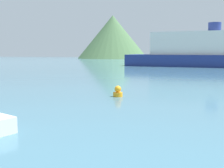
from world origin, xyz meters
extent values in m
cube|color=navy|center=(9.80, 53.88, 1.03)|extent=(31.01, 13.08, 2.05)
cube|color=silver|center=(9.80, 53.88, 4.04)|extent=(21.90, 10.44, 3.97)
cylinder|color=navy|center=(9.80, 53.88, 6.83)|extent=(2.17, 2.17, 1.60)
cylinder|color=orange|center=(0.24, 17.79, 0.13)|extent=(0.56, 0.56, 0.25)
sphere|color=orange|center=(0.24, 17.79, 0.45)|extent=(0.40, 0.40, 0.40)
cone|color=#476B42|center=(-20.25, 105.48, 7.98)|extent=(26.35, 26.35, 15.97)
camera|label=1|loc=(3.65, 1.62, 2.69)|focal=45.00mm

